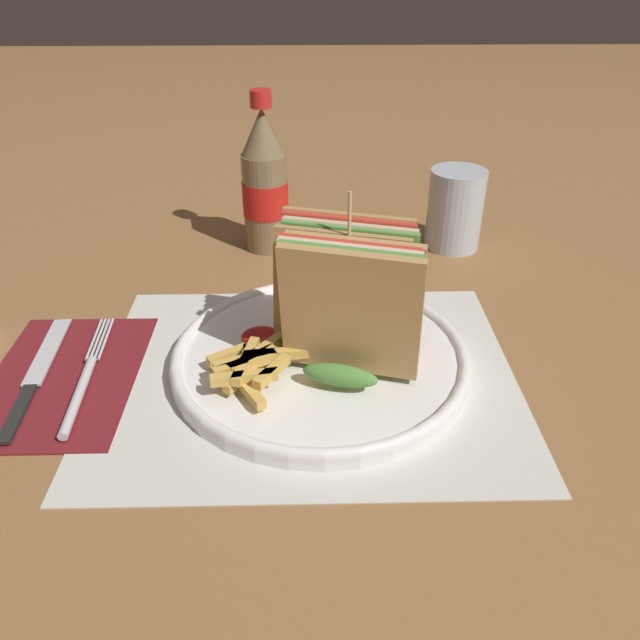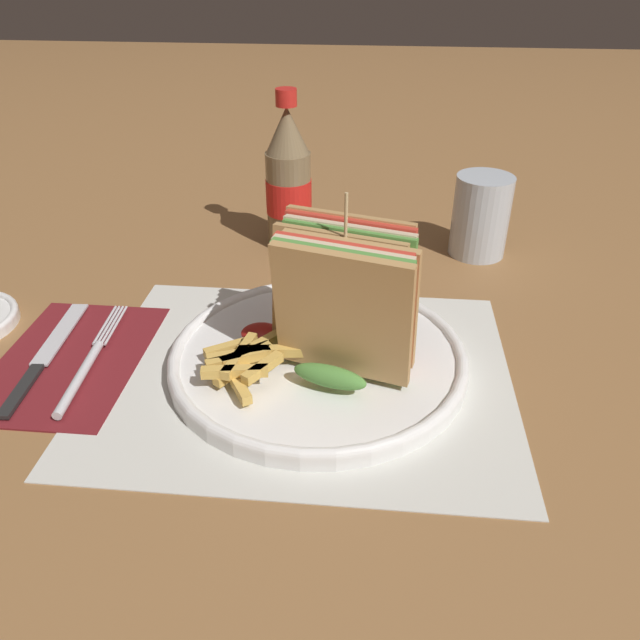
% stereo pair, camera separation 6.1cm
% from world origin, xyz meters
% --- Properties ---
extents(ground_plane, '(4.00, 4.00, 0.00)m').
position_xyz_m(ground_plane, '(0.00, 0.00, 0.00)').
color(ground_plane, olive).
extents(placemat, '(0.40, 0.32, 0.00)m').
position_xyz_m(placemat, '(-0.04, -0.03, 0.00)').
color(placemat, silver).
rests_on(placemat, ground_plane).
extents(plate_main, '(0.29, 0.29, 0.02)m').
position_xyz_m(plate_main, '(-0.02, -0.01, 0.01)').
color(plate_main, white).
rests_on(plate_main, ground_plane).
extents(club_sandwich, '(0.14, 0.13, 0.16)m').
position_xyz_m(club_sandwich, '(-0.00, -0.02, 0.08)').
color(club_sandwich, tan).
rests_on(club_sandwich, plate_main).
extents(fries_pile, '(0.11, 0.11, 0.02)m').
position_xyz_m(fries_pile, '(-0.09, -0.05, 0.03)').
color(fries_pile, gold).
rests_on(fries_pile, plate_main).
extents(ketchup_blob, '(0.04, 0.03, 0.01)m').
position_xyz_m(ketchup_blob, '(-0.08, -0.00, 0.03)').
color(ketchup_blob, maroon).
rests_on(ketchup_blob, plate_main).
extents(napkin, '(0.14, 0.21, 0.00)m').
position_xyz_m(napkin, '(-0.27, -0.03, 0.00)').
color(napkin, maroon).
rests_on(napkin, ground_plane).
extents(fork, '(0.02, 0.18, 0.01)m').
position_xyz_m(fork, '(-0.25, -0.04, 0.01)').
color(fork, silver).
rests_on(fork, napkin).
extents(knife, '(0.03, 0.19, 0.00)m').
position_xyz_m(knife, '(-0.29, -0.03, 0.01)').
color(knife, black).
rests_on(knife, napkin).
extents(coke_bottle_near, '(0.06, 0.06, 0.20)m').
position_xyz_m(coke_bottle_near, '(-0.09, 0.26, 0.09)').
color(coke_bottle_near, '#7A6647').
rests_on(coke_bottle_near, ground_plane).
extents(glass_near, '(0.07, 0.07, 0.10)m').
position_xyz_m(glass_near, '(0.16, 0.26, 0.05)').
color(glass_near, silver).
rests_on(glass_near, ground_plane).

